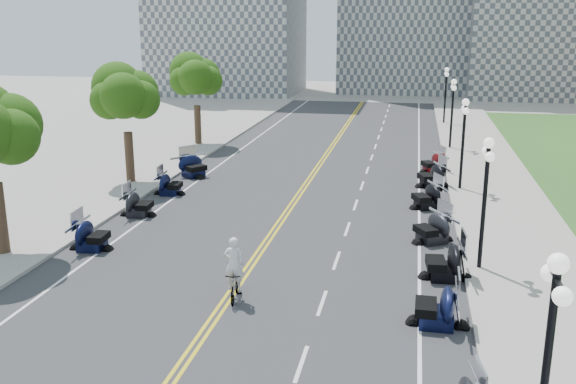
# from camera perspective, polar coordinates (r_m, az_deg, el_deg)

# --- Properties ---
(ground) EXTENTS (160.00, 160.00, 0.00)m
(ground) POSITION_cam_1_polar(r_m,az_deg,el_deg) (22.41, -5.18, -9.14)
(ground) COLOR gray
(road) EXTENTS (16.00, 90.00, 0.01)m
(road) POSITION_cam_1_polar(r_m,az_deg,el_deg) (31.53, -0.12, -1.84)
(road) COLOR #333335
(road) RESTS_ON ground
(centerline_yellow_a) EXTENTS (0.12, 90.00, 0.00)m
(centerline_yellow_a) POSITION_cam_1_polar(r_m,az_deg,el_deg) (31.55, -0.33, -1.81)
(centerline_yellow_a) COLOR yellow
(centerline_yellow_a) RESTS_ON road
(centerline_yellow_b) EXTENTS (0.12, 90.00, 0.00)m
(centerline_yellow_b) POSITION_cam_1_polar(r_m,az_deg,el_deg) (31.50, 0.10, -1.84)
(centerline_yellow_b) COLOR yellow
(centerline_yellow_b) RESTS_ON road
(edge_line_north) EXTENTS (0.12, 90.00, 0.00)m
(edge_line_north) POSITION_cam_1_polar(r_m,az_deg,el_deg) (30.97, 11.59, -2.45)
(edge_line_north) COLOR white
(edge_line_north) RESTS_ON road
(edge_line_south) EXTENTS (0.12, 90.00, 0.00)m
(edge_line_south) POSITION_cam_1_polar(r_m,az_deg,el_deg) (33.32, -10.98, -1.18)
(edge_line_south) COLOR white
(edge_line_south) RESTS_ON road
(lane_dash_5) EXTENTS (0.12, 2.00, 0.00)m
(lane_dash_5) POSITION_cam_1_polar(r_m,az_deg,el_deg) (18.27, 1.19, -15.00)
(lane_dash_5) COLOR white
(lane_dash_5) RESTS_ON road
(lane_dash_6) EXTENTS (0.12, 2.00, 0.00)m
(lane_dash_6) POSITION_cam_1_polar(r_m,az_deg,el_deg) (21.78, 3.05, -9.81)
(lane_dash_6) COLOR white
(lane_dash_6) RESTS_ON road
(lane_dash_7) EXTENTS (0.12, 2.00, 0.00)m
(lane_dash_7) POSITION_cam_1_polar(r_m,az_deg,el_deg) (25.44, 4.34, -6.07)
(lane_dash_7) COLOR white
(lane_dash_7) RESTS_ON road
(lane_dash_8) EXTENTS (0.12, 2.00, 0.00)m
(lane_dash_8) POSITION_cam_1_polar(r_m,az_deg,el_deg) (29.19, 5.29, -3.29)
(lane_dash_8) COLOR white
(lane_dash_8) RESTS_ON road
(lane_dash_9) EXTENTS (0.12, 2.00, 0.00)m
(lane_dash_9) POSITION_cam_1_polar(r_m,az_deg,el_deg) (32.99, 6.02, -1.14)
(lane_dash_9) COLOR white
(lane_dash_9) RESTS_ON road
(lane_dash_10) EXTENTS (0.12, 2.00, 0.00)m
(lane_dash_10) POSITION_cam_1_polar(r_m,az_deg,el_deg) (36.84, 6.60, 0.56)
(lane_dash_10) COLOR white
(lane_dash_10) RESTS_ON road
(lane_dash_11) EXTENTS (0.12, 2.00, 0.00)m
(lane_dash_11) POSITION_cam_1_polar(r_m,az_deg,el_deg) (40.72, 7.07, 1.94)
(lane_dash_11) COLOR white
(lane_dash_11) RESTS_ON road
(lane_dash_12) EXTENTS (0.12, 2.00, 0.00)m
(lane_dash_12) POSITION_cam_1_polar(r_m,az_deg,el_deg) (44.62, 7.46, 3.08)
(lane_dash_12) COLOR white
(lane_dash_12) RESTS_ON road
(lane_dash_13) EXTENTS (0.12, 2.00, 0.00)m
(lane_dash_13) POSITION_cam_1_polar(r_m,az_deg,el_deg) (48.53, 7.78, 4.04)
(lane_dash_13) COLOR white
(lane_dash_13) RESTS_ON road
(lane_dash_14) EXTENTS (0.12, 2.00, 0.00)m
(lane_dash_14) POSITION_cam_1_polar(r_m,az_deg,el_deg) (52.46, 8.06, 4.85)
(lane_dash_14) COLOR white
(lane_dash_14) RESTS_ON road
(lane_dash_15) EXTENTS (0.12, 2.00, 0.00)m
(lane_dash_15) POSITION_cam_1_polar(r_m,az_deg,el_deg) (56.40, 8.30, 5.55)
(lane_dash_15) COLOR white
(lane_dash_15) RESTS_ON road
(lane_dash_16) EXTENTS (0.12, 2.00, 0.00)m
(lane_dash_16) POSITION_cam_1_polar(r_m,az_deg,el_deg) (60.34, 8.51, 6.15)
(lane_dash_16) COLOR white
(lane_dash_16) RESTS_ON road
(lane_dash_17) EXTENTS (0.12, 2.00, 0.00)m
(lane_dash_17) POSITION_cam_1_polar(r_m,az_deg,el_deg) (64.30, 8.69, 6.69)
(lane_dash_17) COLOR white
(lane_dash_17) RESTS_ON road
(lane_dash_18) EXTENTS (0.12, 2.00, 0.00)m
(lane_dash_18) POSITION_cam_1_polar(r_m,az_deg,el_deg) (68.25, 8.85, 7.16)
(lane_dash_18) COLOR white
(lane_dash_18) RESTS_ON road
(lane_dash_19) EXTENTS (0.12, 2.00, 0.00)m
(lane_dash_19) POSITION_cam_1_polar(r_m,az_deg,el_deg) (72.22, 9.00, 7.58)
(lane_dash_19) COLOR white
(lane_dash_19) RESTS_ON road
(sidewalk_north) EXTENTS (5.00, 90.00, 0.15)m
(sidewalk_north) POSITION_cam_1_polar(r_m,az_deg,el_deg) (31.29, 19.12, -2.69)
(sidewalk_north) COLOR #9E9991
(sidewalk_north) RESTS_ON ground
(sidewalk_south) EXTENTS (5.00, 90.00, 0.15)m
(sidewalk_south) POSITION_cam_1_polar(r_m,az_deg,el_deg) (35.02, -17.22, -0.68)
(sidewalk_south) COLOR #9E9991
(sidewalk_south) RESTS_ON ground
(distant_block_c) EXTENTS (20.00, 14.00, 22.00)m
(distant_block_c) POSITION_cam_1_polar(r_m,az_deg,el_deg) (86.13, 22.75, 15.14)
(distant_block_c) COLOR gray
(distant_block_c) RESTS_ON ground
(street_lamp_1) EXTENTS (0.50, 1.20, 4.90)m
(street_lamp_1) POSITION_cam_1_polar(r_m,az_deg,el_deg) (13.58, 21.90, -15.01)
(street_lamp_1) COLOR black
(street_lamp_1) RESTS_ON sidewalk_north
(street_lamp_2) EXTENTS (0.50, 1.20, 4.90)m
(street_lamp_2) POSITION_cam_1_polar(r_m,az_deg,el_deg) (24.63, 17.03, -1.08)
(street_lamp_2) COLOR black
(street_lamp_2) RESTS_ON sidewalk_north
(street_lamp_3) EXTENTS (0.50, 1.20, 4.90)m
(street_lamp_3) POSITION_cam_1_polar(r_m,az_deg,el_deg) (36.29, 15.27, 4.09)
(street_lamp_3) COLOR black
(street_lamp_3) RESTS_ON sidewalk_north
(street_lamp_4) EXTENTS (0.50, 1.20, 4.90)m
(street_lamp_4) POSITION_cam_1_polar(r_m,az_deg,el_deg) (48.11, 14.36, 6.74)
(street_lamp_4) COLOR black
(street_lamp_4) RESTS_ON sidewalk_north
(street_lamp_5) EXTENTS (0.50, 1.20, 4.90)m
(street_lamp_5) POSITION_cam_1_polar(r_m,az_deg,el_deg) (60.01, 13.81, 8.33)
(street_lamp_5) COLOR black
(street_lamp_5) RESTS_ON sidewalk_north
(tree_3) EXTENTS (4.80, 4.80, 9.20)m
(tree_3) POSITION_cam_1_polar(r_m,az_deg,el_deg) (37.42, -14.21, 7.82)
(tree_3) COLOR #235619
(tree_3) RESTS_ON sidewalk_south
(tree_4) EXTENTS (4.80, 4.80, 9.20)m
(tree_4) POSITION_cam_1_polar(r_m,az_deg,el_deg) (48.48, -8.16, 9.67)
(tree_4) COLOR #235619
(tree_4) RESTS_ON sidewalk_south
(motorcycle_n_5) EXTENTS (2.10, 2.10, 1.45)m
(motorcycle_n_5) POSITION_cam_1_polar(r_m,az_deg,el_deg) (20.51, 13.11, -9.66)
(motorcycle_n_5) COLOR black
(motorcycle_n_5) RESTS_ON road
(motorcycle_n_6) EXTENTS (2.27, 2.27, 1.48)m
(motorcycle_n_6) POSITION_cam_1_polar(r_m,az_deg,el_deg) (24.07, 13.82, -5.88)
(motorcycle_n_6) COLOR black
(motorcycle_n_6) RESTS_ON road
(motorcycle_n_7) EXTENTS (2.76, 2.76, 1.41)m
(motorcycle_n_7) POSITION_cam_1_polar(r_m,az_deg,el_deg) (27.85, 12.71, -3.01)
(motorcycle_n_7) COLOR black
(motorcycle_n_7) RESTS_ON road
(motorcycle_n_8) EXTENTS (2.63, 2.63, 1.40)m
(motorcycle_n_8) POSITION_cam_1_polar(r_m,az_deg,el_deg) (32.81, 12.27, -0.25)
(motorcycle_n_8) COLOR black
(motorcycle_n_8) RESTS_ON road
(motorcycle_n_9) EXTENTS (2.72, 2.72, 1.48)m
(motorcycle_n_9) POSITION_cam_1_polar(r_m,az_deg,el_deg) (37.06, 12.68, 1.54)
(motorcycle_n_9) COLOR black
(motorcycle_n_9) RESTS_ON road
(motorcycle_n_10) EXTENTS (2.52, 2.52, 1.34)m
(motorcycle_n_10) POSITION_cam_1_polar(r_m,az_deg,el_deg) (40.75, 12.78, 2.64)
(motorcycle_n_10) COLOR #590A0C
(motorcycle_n_10) RESTS_ON road
(motorcycle_s_6) EXTENTS (2.08, 2.08, 1.37)m
(motorcycle_s_6) POSITION_cam_1_polar(r_m,az_deg,el_deg) (27.53, -17.09, -3.57)
(motorcycle_s_6) COLOR black
(motorcycle_s_6) RESTS_ON road
(motorcycle_s_7) EXTENTS (2.00, 2.00, 1.33)m
(motorcycle_s_7) POSITION_cam_1_polar(r_m,az_deg,el_deg) (31.64, -13.16, -0.93)
(motorcycle_s_7) COLOR black
(motorcycle_s_7) RESTS_ON road
(motorcycle_s_8) EXTENTS (1.95, 1.95, 1.29)m
(motorcycle_s_8) POSITION_cam_1_polar(r_m,az_deg,el_deg) (35.19, -10.46, 0.79)
(motorcycle_s_8) COLOR black
(motorcycle_s_8) RESTS_ON road
(motorcycle_s_9) EXTENTS (2.96, 2.96, 1.48)m
(motorcycle_s_9) POSITION_cam_1_polar(r_m,az_deg,el_deg) (38.97, -8.43, 2.40)
(motorcycle_s_9) COLOR black
(motorcycle_s_9) RESTS_ON road
(bicycle) EXTENTS (0.75, 1.81, 1.06)m
(bicycle) POSITION_cam_1_polar(r_m,az_deg,el_deg) (21.89, -4.77, -8.23)
(bicycle) COLOR #A51414
(bicycle) RESTS_ON road
(cyclist_rider) EXTENTS (0.68, 0.45, 1.88)m
(cyclist_rider) POSITION_cam_1_polar(r_m,az_deg,el_deg) (21.35, -4.86, -4.61)
(cyclist_rider) COLOR white
(cyclist_rider) RESTS_ON bicycle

